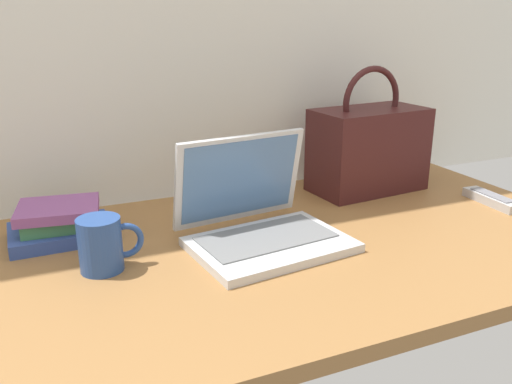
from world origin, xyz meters
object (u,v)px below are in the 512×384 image
Objects in this scene: laptop at (259,221)px; coffee_mug at (102,244)px; handbag at (368,148)px; book_stack at (60,224)px; remote_control_far at (492,199)px.

coffee_mug is at bearing -179.26° from laptop.
handbag is 1.58× the size of book_stack.
handbag reaches higher than coffee_mug.
laptop is at bearing 0.74° from coffee_mug.
coffee_mug is at bearing -71.47° from book_stack.
laptop is 0.42m from book_stack.
book_stack is (-0.06, 0.18, -0.02)m from coffee_mug.
coffee_mug is 0.37× the size of handbag.
laptop reaches higher than book_stack.
handbag is (0.73, 0.21, 0.06)m from coffee_mug.
handbag is (-0.22, 0.23, 0.10)m from remote_control_far.
book_stack is at bearing 168.80° from remote_control_far.
handbag is (0.41, 0.21, 0.07)m from laptop.
laptop is 1.01× the size of handbag.
laptop is at bearing -25.27° from book_stack.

